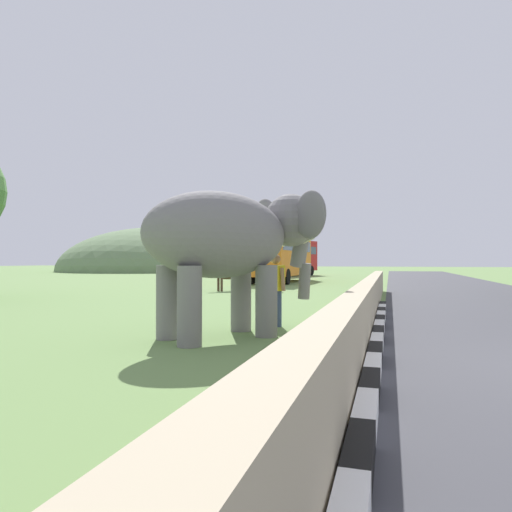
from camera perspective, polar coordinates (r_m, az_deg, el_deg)
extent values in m
cube|color=black|center=(3.52, 13.06, -23.77)|extent=(0.90, 0.20, 0.24)
cube|color=white|center=(4.36, 13.87, -19.11)|extent=(0.90, 0.20, 0.24)
cube|color=black|center=(5.22, 14.38, -15.97)|extent=(0.90, 0.20, 0.24)
cube|color=white|center=(6.09, 14.74, -13.72)|extent=(0.90, 0.20, 0.24)
cube|color=black|center=(6.97, 15.01, -12.04)|extent=(0.90, 0.20, 0.24)
cube|color=white|center=(7.85, 15.21, -10.74)|extent=(0.90, 0.20, 0.24)
cube|color=black|center=(8.74, 15.37, -9.70)|extent=(0.90, 0.20, 0.24)
cube|color=white|center=(9.63, 15.50, -8.85)|extent=(0.90, 0.20, 0.24)
cube|color=black|center=(10.52, 15.61, -8.14)|extent=(0.90, 0.20, 0.24)
cube|color=white|center=(11.41, 15.70, -7.55)|extent=(0.90, 0.20, 0.24)
cube|color=black|center=(12.30, 15.78, -7.04)|extent=(0.90, 0.20, 0.24)
cube|color=white|center=(13.20, 15.84, -6.60)|extent=(0.90, 0.20, 0.24)
cube|color=black|center=(14.09, 15.90, -6.22)|extent=(0.90, 0.20, 0.24)
cube|color=tan|center=(8.80, 13.41, -7.14)|extent=(28.00, 0.36, 1.00)
cylinder|color=slate|center=(9.61, -1.94, -5.35)|extent=(0.44, 0.44, 1.42)
cylinder|color=slate|center=(8.88, 1.33, -5.74)|extent=(0.44, 0.44, 1.42)
cylinder|color=slate|center=(8.77, -11.23, -5.79)|extent=(0.44, 0.44, 1.42)
cylinder|color=slate|center=(7.97, -8.50, -6.32)|extent=(0.44, 0.44, 1.42)
ellipsoid|color=slate|center=(8.75, -4.90, 2.73)|extent=(3.44, 3.15, 1.70)
sphere|color=slate|center=(9.87, 4.46, 4.57)|extent=(1.16, 1.16, 1.16)
ellipsoid|color=#D84C8C|center=(10.08, 5.72, 5.33)|extent=(0.67, 0.73, 0.44)
ellipsoid|color=slate|center=(10.39, 1.05, 4.59)|extent=(0.74, 0.86, 1.00)
ellipsoid|color=slate|center=(9.20, 6.93, 5.27)|extent=(0.74, 0.86, 1.00)
cylinder|color=slate|center=(10.03, 5.72, 1.35)|extent=(0.61, 0.65, 1.00)
cylinder|color=slate|center=(10.11, 6.22, -3.20)|extent=(0.40, 0.42, 0.82)
cone|color=beige|center=(10.21, 4.43, 1.87)|extent=(0.45, 0.53, 0.22)
cone|color=beige|center=(9.79, 6.56, 1.98)|extent=(0.45, 0.53, 0.22)
cylinder|color=navy|center=(10.37, 2.18, -6.66)|extent=(0.15, 0.15, 0.82)
cylinder|color=navy|center=(10.22, 2.87, -6.75)|extent=(0.15, 0.15, 0.82)
cube|color=yellow|center=(10.24, 2.52, -2.81)|extent=(0.43, 0.46, 0.58)
cylinder|color=#9E7251|center=(10.45, 1.64, -2.92)|extent=(0.15, 0.16, 0.53)
cylinder|color=#9E7251|center=(10.04, 3.44, -3.02)|extent=(0.16, 0.17, 0.53)
sphere|color=#9E7251|center=(10.24, 2.52, -0.40)|extent=(0.23, 0.23, 0.23)
cube|color=orange|center=(31.25, 3.18, 0.31)|extent=(9.16, 2.71, 3.00)
cube|color=#3F5160|center=(31.26, 3.18, 1.30)|extent=(8.44, 2.73, 0.76)
cylinder|color=black|center=(34.38, 2.58, -2.28)|extent=(1.01, 0.32, 1.00)
cylinder|color=black|center=(33.83, 6.34, -2.30)|extent=(1.01, 0.32, 1.00)
cylinder|color=black|center=(28.80, -0.52, -2.60)|extent=(1.01, 0.32, 1.00)
cylinder|color=black|center=(28.15, 3.92, -2.65)|extent=(1.01, 0.32, 1.00)
cube|color=#B21E1E|center=(43.69, 4.21, 0.05)|extent=(8.37, 4.50, 3.00)
cube|color=#3F5160|center=(43.70, 4.21, 0.76)|extent=(7.76, 4.37, 0.76)
cylinder|color=black|center=(46.50, 4.42, -1.84)|extent=(1.04, 0.55, 1.00)
cylinder|color=black|center=(45.48, 6.99, -1.86)|extent=(1.04, 0.55, 1.00)
cylinder|color=black|center=(42.03, 1.20, -1.97)|extent=(1.04, 0.55, 1.00)
cylinder|color=black|center=(40.90, 3.97, -2.01)|extent=(1.04, 0.55, 1.00)
cylinder|color=#473323|center=(21.96, -4.41, -3.68)|extent=(0.12, 0.12, 0.65)
cylinder|color=#473323|center=(22.28, -4.83, -3.63)|extent=(0.12, 0.12, 0.65)
cylinder|color=#473323|center=(22.38, -2.35, -3.62)|extent=(0.12, 0.12, 0.65)
cylinder|color=#473323|center=(22.69, -2.79, -3.58)|extent=(0.12, 0.12, 0.65)
ellipsoid|color=#473323|center=(22.30, -3.59, -2.16)|extent=(1.52, 1.45, 0.66)
ellipsoid|color=#473323|center=(21.88, -5.75, -1.93)|extent=(0.47, 0.46, 0.32)
cylinder|color=#473323|center=(22.46, 0.69, -3.61)|extent=(0.12, 0.12, 0.65)
cylinder|color=#473323|center=(22.68, 1.42, -3.58)|extent=(0.12, 0.12, 0.65)
cylinder|color=#473323|center=(21.75, 2.13, -3.71)|extent=(0.12, 0.12, 0.65)
cylinder|color=#473323|center=(21.98, 2.86, -3.68)|extent=(0.12, 0.12, 0.65)
ellipsoid|color=#473323|center=(22.19, 1.77, -2.17)|extent=(1.38, 1.56, 0.66)
ellipsoid|color=#473323|center=(22.93, 0.33, -1.87)|extent=(0.45, 0.48, 0.32)
ellipsoid|color=#627C54|center=(70.24, -11.74, -1.82)|extent=(34.65, 27.72, 13.12)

